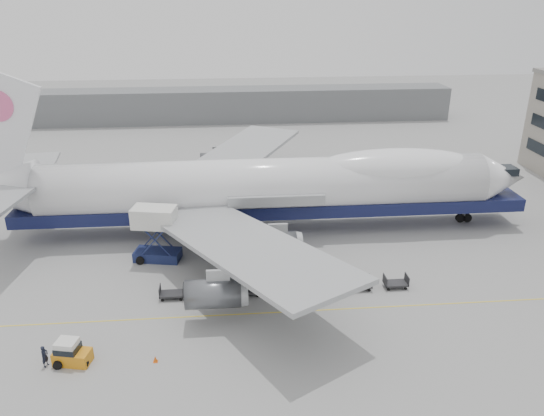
{
  "coord_description": "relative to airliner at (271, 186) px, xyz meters",
  "views": [
    {
      "loc": [
        -4.43,
        -46.56,
        27.23
      ],
      "look_at": [
        0.27,
        6.0,
        5.29
      ],
      "focal_mm": 35.0,
      "sensor_mm": 36.0,
      "label": 1
    }
  ],
  "objects": [
    {
      "name": "ground",
      "position": [
        -0.64,
        -12.0,
        -5.62
      ],
      "size": [
        260.0,
        260.0,
        0.0
      ],
      "primitive_type": "plane",
      "color": "gray",
      "rests_on": "ground"
    },
    {
      "name": "apron_line",
      "position": [
        -0.64,
        -18.0,
        -5.62
      ],
      "size": [
        60.0,
        0.15,
        0.01
      ],
      "primitive_type": "cube",
      "color": "gold",
      "rests_on": "ground"
    },
    {
      "name": "hangar",
      "position": [
        -10.64,
        58.0,
        -2.12
      ],
      "size": [
        110.0,
        8.0,
        7.0
      ],
      "primitive_type": "cube",
      "color": "slate",
      "rests_on": "ground"
    },
    {
      "name": "airliner",
      "position": [
        0.0,
        0.0,
        0.0
      ],
      "size": [
        67.0,
        55.3,
        19.98
      ],
      "color": "white",
      "rests_on": "ground"
    },
    {
      "name": "catering_truck",
      "position": [
        -12.86,
        -6.67,
        -2.19
      ],
      "size": [
        5.24,
        4.04,
        6.07
      ],
      "rotation": [
        0.0,
        0.0,
        -0.2
      ],
      "color": "#19224C",
      "rests_on": "ground"
    },
    {
      "name": "baggage_tug",
      "position": [
        -17.74,
        -23.5,
        -4.72
      ],
      "size": [
        3.04,
        2.06,
        2.04
      ],
      "rotation": [
        0.0,
        0.0,
        -0.22
      ],
      "color": "orange",
      "rests_on": "ground"
    },
    {
      "name": "ground_worker",
      "position": [
        -19.63,
        -23.72,
        -4.72
      ],
      "size": [
        0.65,
        0.78,
        1.81
      ],
      "primitive_type": "imported",
      "rotation": [
        0.0,
        0.0,
        1.18
      ],
      "color": "black",
      "rests_on": "ground"
    },
    {
      "name": "traffic_cone",
      "position": [
        -11.21,
        -23.99,
        -5.37
      ],
      "size": [
        0.36,
        0.36,
        0.54
      ],
      "rotation": [
        0.0,
        0.0,
        0.22
      ],
      "color": "#D6500B",
      "rests_on": "ground"
    },
    {
      "name": "dolly_0",
      "position": [
        -10.68,
        -14.68,
        -5.09
      ],
      "size": [
        2.3,
        1.35,
        1.3
      ],
      "color": "#2D2D30",
      "rests_on": "ground"
    },
    {
      "name": "dolly_1",
      "position": [
        -7.06,
        -14.68,
        -5.09
      ],
      "size": [
        2.3,
        1.35,
        1.3
      ],
      "color": "#2D2D30",
      "rests_on": "ground"
    },
    {
      "name": "dolly_2",
      "position": [
        -3.44,
        -14.68,
        -5.09
      ],
      "size": [
        2.3,
        1.35,
        1.3
      ],
      "color": "#2D2D30",
      "rests_on": "ground"
    },
    {
      "name": "dolly_3",
      "position": [
        0.18,
        -14.68,
        -5.09
      ],
      "size": [
        2.3,
        1.35,
        1.3
      ],
      "color": "#2D2D30",
      "rests_on": "ground"
    },
    {
      "name": "dolly_4",
      "position": [
        3.8,
        -14.68,
        -5.09
      ],
      "size": [
        2.3,
        1.35,
        1.3
      ],
      "color": "#2D2D30",
      "rests_on": "ground"
    },
    {
      "name": "dolly_5",
      "position": [
        7.42,
        -14.68,
        -5.09
      ],
      "size": [
        2.3,
        1.35,
        1.3
      ],
      "color": "#2D2D30",
      "rests_on": "ground"
    },
    {
      "name": "dolly_6",
      "position": [
        11.04,
        -14.68,
        -5.09
      ],
      "size": [
        2.3,
        1.35,
        1.3
      ],
      "color": "#2D2D30",
      "rests_on": "ground"
    }
  ]
}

